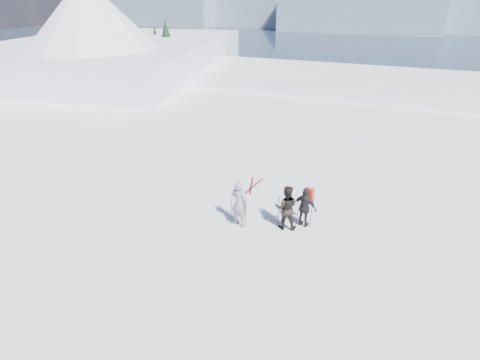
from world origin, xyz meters
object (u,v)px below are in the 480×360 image
object	(u,v)px
skier_dark	(286,208)
skis_loose	(253,185)
skier_pack	(305,208)
skier_grey	(239,203)

from	to	relation	value
skier_dark	skis_loose	world-z (taller)	skier_dark
skier_pack	skis_loose	distance (m)	3.90
skier_dark	skier_pack	size ratio (longest dim) A/B	1.10
skis_loose	skier_dark	bearing A→B (deg)	-50.04
skier_grey	skier_pack	distance (m)	2.50
skier_grey	skis_loose	xyz separation A→B (m)	(-0.63, 3.26, -0.94)
skier_dark	skis_loose	bearing A→B (deg)	-64.05
skier_grey	skier_dark	distance (m)	1.77
skis_loose	skier_pack	bearing A→B (deg)	-38.90
skier_grey	skis_loose	distance (m)	3.45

